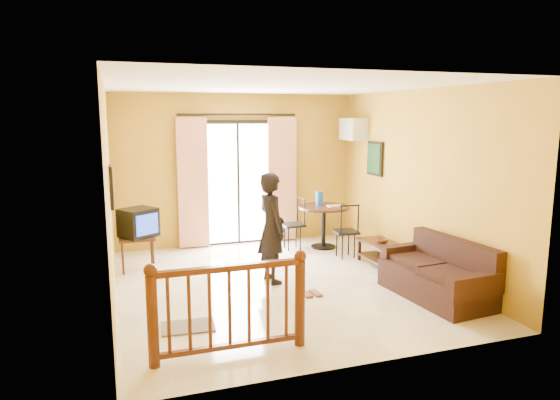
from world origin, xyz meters
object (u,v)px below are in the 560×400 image
object	(u,v)px
coffee_table	(381,250)
television	(138,223)
standing_person	(272,228)
sofa	(439,276)
dining_table	(324,215)

from	to	relation	value
coffee_table	television	bearing A→B (deg)	165.26
television	coffee_table	world-z (taller)	television
television	standing_person	xyz separation A→B (m)	(1.80, -1.17, 0.04)
standing_person	sofa	bearing A→B (deg)	-132.72
coffee_table	standing_person	xyz separation A→B (m)	(-1.91, -0.19, 0.55)
television	dining_table	size ratio (longest dim) A/B	0.71
television	sofa	size ratio (longest dim) A/B	0.38
standing_person	television	bearing A→B (deg)	49.08
television	sofa	world-z (taller)	television
sofa	television	bearing A→B (deg)	140.92
television	sofa	bearing A→B (deg)	-67.59
dining_table	coffee_table	distance (m)	1.45
dining_table	coffee_table	xyz separation A→B (m)	(0.44, -1.33, -0.36)
television	dining_table	distance (m)	3.30
television	sofa	xyz separation A→B (m)	(3.72, -2.50, -0.47)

